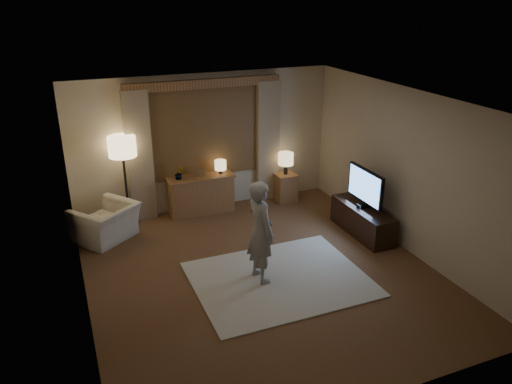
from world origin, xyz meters
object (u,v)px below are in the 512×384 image
armchair (106,223)px  side_table (285,187)px  person (260,231)px  sideboard (201,195)px  tv_stand (362,220)px

armchair → side_table: size_ratio=1.70×
side_table → person: size_ratio=0.37×
sideboard → armchair: sideboard is taller
side_table → person: (-1.63, -2.58, 0.51)m
sideboard → side_table: bearing=-1.6°
tv_stand → person: 2.40m
side_table → sideboard: bearing=178.4°
armchair → person: bearing=93.9°
armchair → side_table: bearing=148.9°
side_table → armchair: bearing=-173.4°
sideboard → person: 2.67m
sideboard → person: person is taller
person → armchair: bearing=35.4°
side_table → tv_stand: side_table is taller
armchair → tv_stand: (4.16, -1.47, -0.06)m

